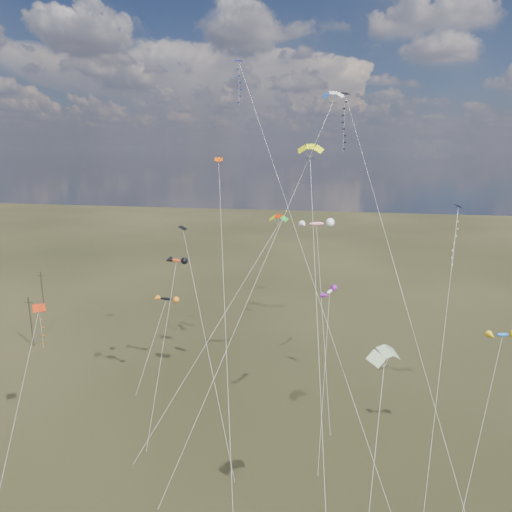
% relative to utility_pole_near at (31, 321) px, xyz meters
% --- Properties ---
extents(utility_pole_near, '(1.40, 0.20, 8.00)m').
position_rel_utility_pole_near_xyz_m(utility_pole_near, '(0.00, 0.00, 0.00)').
color(utility_pole_near, black).
rests_on(utility_pole_near, ground).
extents(utility_pole_far, '(1.40, 0.20, 8.00)m').
position_rel_utility_pole_near_xyz_m(utility_pole_far, '(-8.00, 14.00, 0.00)').
color(utility_pole_far, black).
rests_on(utility_pole_far, ground).
extents(diamond_black_high, '(12.12, 23.26, 36.17)m').
position_rel_utility_pole_near_xyz_m(diamond_black_high, '(47.41, -7.46, 26.82)').
color(diamond_black_high, black).
rests_on(diamond_black_high, ground).
extents(diamond_navy_tall, '(18.64, 23.35, 39.99)m').
position_rel_utility_pole_near_xyz_m(diamond_navy_tall, '(36.32, -7.25, 30.19)').
color(diamond_navy_tall, '#11134B').
rests_on(diamond_navy_tall, ground).
extents(diamond_black_mid, '(8.71, 11.51, 22.07)m').
position_rel_utility_pole_near_xyz_m(diamond_black_mid, '(32.51, -15.81, 11.24)').
color(diamond_black_mid, black).
rests_on(diamond_black_mid, ground).
extents(diamond_red_low, '(1.52, 9.09, 15.42)m').
position_rel_utility_pole_near_xyz_m(diamond_red_low, '(18.42, -21.97, 8.61)').
color(diamond_red_low, '#AC290B').
rests_on(diamond_red_low, ground).
extents(diamond_navy_right, '(4.82, 18.12, 24.64)m').
position_rel_utility_pole_near_xyz_m(diamond_navy_right, '(58.36, -9.73, 16.19)').
color(diamond_navy_right, '#0D0B54').
rests_on(diamond_navy_right, ground).
extents(diamond_orange_center, '(5.82, 17.00, 29.35)m').
position_rel_utility_pole_near_xyz_m(diamond_orange_center, '(36.20, -18.88, 15.30)').
color(diamond_orange_center, '#DF4200').
rests_on(diamond_orange_center, ground).
extents(parafoil_yellow, '(4.92, 20.55, 31.01)m').
position_rel_utility_pole_near_xyz_m(parafoil_yellow, '(43.73, -14.87, 26.14)').
color(parafoil_yellow, '#E7EA0A').
rests_on(parafoil_yellow, ground).
extents(parafoil_blue_white, '(14.14, 17.71, 36.07)m').
position_rel_utility_pole_near_xyz_m(parafoil_blue_white, '(45.38, -11.01, 31.12)').
color(parafoil_blue_white, '#1648AA').
rests_on(parafoil_blue_white, ground).
extents(parafoil_striped, '(3.05, 11.37, 17.91)m').
position_rel_utility_pole_near_xyz_m(parafoil_striped, '(50.10, -30.00, 13.12)').
color(parafoil_striped, yellow).
rests_on(parafoil_striped, ground).
extents(parafoil_tricolor, '(13.27, 15.62, 23.31)m').
position_rel_utility_pole_near_xyz_m(parafoil_tricolor, '(39.74, -8.30, 18.53)').
color(parafoil_tricolor, '#E6E304').
rests_on(parafoil_tricolor, ground).
extents(novelty_black_orange, '(3.59, 8.89, 10.68)m').
position_rel_utility_pole_near_xyz_m(novelty_black_orange, '(23.66, -2.83, 6.10)').
color(novelty_black_orange, black).
rests_on(novelty_black_orange, ground).
extents(novelty_orange_black, '(2.83, 11.00, 18.28)m').
position_rel_utility_pole_near_xyz_m(novelty_orange_black, '(28.53, -10.98, 13.63)').
color(novelty_orange_black, red).
rests_on(novelty_orange_black, ground).
extents(novelty_white_purple, '(1.63, 10.63, 15.91)m').
position_rel_utility_pole_near_xyz_m(novelty_white_purple, '(45.94, -12.03, 11.34)').
color(novelty_white_purple, white).
rests_on(novelty_white_purple, ground).
extents(novelty_redwhite_stripe, '(4.83, 12.39, 21.92)m').
position_rel_utility_pole_near_xyz_m(novelty_redwhite_stripe, '(43.85, -3.48, 17.18)').
color(novelty_redwhite_stripe, red).
rests_on(novelty_redwhite_stripe, ground).
extents(novelty_blue_yellow, '(5.60, 9.31, 13.80)m').
position_rel_utility_pole_near_xyz_m(novelty_blue_yellow, '(62.03, -15.48, 9.21)').
color(novelty_blue_yellow, '#1752AB').
rests_on(novelty_blue_yellow, ground).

